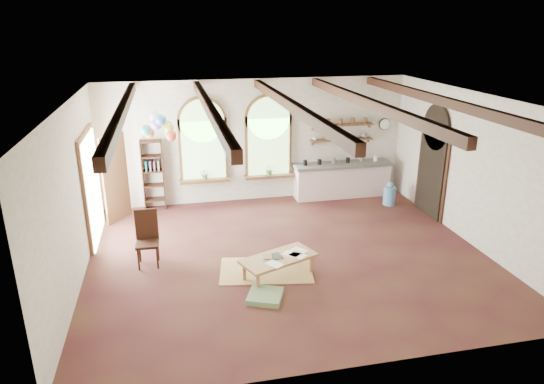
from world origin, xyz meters
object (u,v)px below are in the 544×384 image
object	(u,v)px
coffee_table	(278,259)
side_chair	(148,250)
balloon_cluster	(161,127)
kitchen_counter	(342,179)

from	to	relation	value
coffee_table	side_chair	size ratio (longest dim) A/B	1.40
coffee_table	balloon_cluster	xyz separation A→B (m)	(-2.01, 3.08, 1.97)
kitchen_counter	side_chair	xyz separation A→B (m)	(-5.10, -2.97, -0.15)
balloon_cluster	kitchen_counter	bearing A→B (deg)	10.84
kitchen_counter	coffee_table	world-z (taller)	kitchen_counter
balloon_cluster	coffee_table	bearing A→B (deg)	-56.91
coffee_table	balloon_cluster	world-z (taller)	balloon_cluster
kitchen_counter	side_chair	bearing A→B (deg)	-149.75
kitchen_counter	side_chair	world-z (taller)	side_chair
coffee_table	kitchen_counter	bearing A→B (deg)	55.87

